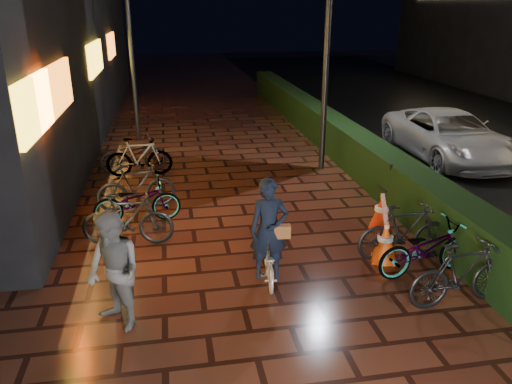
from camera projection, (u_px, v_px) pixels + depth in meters
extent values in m
plane|color=#381911|center=(274.00, 284.00, 7.71)|extent=(80.00, 80.00, 0.00)
cube|color=black|center=(325.00, 127.00, 15.45)|extent=(0.70, 20.00, 1.00)
imported|color=#5D5E60|center=(114.00, 272.00, 6.44)|extent=(0.98, 1.01, 1.64)
imported|color=silver|center=(449.00, 135.00, 13.83)|extent=(2.19, 4.73, 1.31)
cube|color=yellow|center=(35.00, 106.00, 7.62)|extent=(0.08, 2.00, 0.90)
cube|color=orange|center=(54.00, 91.00, 9.00)|extent=(0.08, 3.00, 0.90)
cube|color=yellow|center=(95.00, 58.00, 14.53)|extent=(0.08, 2.80, 0.90)
cube|color=orange|center=(111.00, 45.00, 19.14)|extent=(0.08, 2.20, 0.90)
cylinder|color=black|center=(326.00, 61.00, 12.21)|extent=(0.18, 0.18, 5.51)
cylinder|color=black|center=(132.00, 63.00, 15.08)|extent=(0.14, 0.14, 4.81)
imported|color=white|center=(268.00, 262.00, 7.75)|extent=(0.53, 1.22, 0.62)
imported|color=black|center=(269.00, 229.00, 7.45)|extent=(0.61, 0.44, 1.59)
cube|color=brown|center=(281.00, 231.00, 7.46)|extent=(0.29, 0.15, 0.20)
cone|color=#E7470C|center=(385.00, 242.00, 8.32)|extent=(0.44, 0.44, 0.70)
cone|color=red|center=(381.00, 212.00, 9.51)|extent=(0.44, 0.44, 0.70)
cube|color=#F9490D|center=(383.00, 259.00, 8.44)|extent=(0.49, 0.49, 0.03)
cube|color=#EF4E0C|center=(380.00, 228.00, 9.63)|extent=(0.49, 0.49, 0.03)
cube|color=#F3340E|center=(385.00, 210.00, 8.81)|extent=(0.60, 1.42, 0.07)
cube|color=black|center=(394.00, 188.00, 10.64)|extent=(0.55, 0.45, 0.04)
cylinder|color=black|center=(387.00, 200.00, 10.51)|extent=(0.03, 0.03, 0.38)
cylinder|color=black|center=(406.00, 199.00, 10.59)|extent=(0.03, 0.03, 0.38)
cylinder|color=black|center=(380.00, 194.00, 10.84)|extent=(0.03, 0.03, 0.38)
cylinder|color=black|center=(399.00, 193.00, 10.92)|extent=(0.03, 0.03, 0.38)
cube|color=#0B299A|center=(394.00, 180.00, 10.58)|extent=(0.40, 0.34, 0.30)
cylinder|color=black|center=(391.00, 184.00, 10.43)|extent=(0.27, 0.37, 0.96)
imported|color=black|center=(139.00, 157.00, 12.46)|extent=(1.64, 0.47, 0.98)
imported|color=black|center=(133.00, 154.00, 12.83)|extent=(1.76, 0.85, 0.88)
imported|color=black|center=(127.00, 219.00, 8.84)|extent=(1.68, 0.67, 0.98)
imported|color=black|center=(137.00, 201.00, 9.77)|extent=(1.74, 0.76, 0.88)
imported|color=black|center=(136.00, 187.00, 10.42)|extent=(1.69, 0.71, 0.98)
imported|color=black|center=(404.00, 232.00, 8.35)|extent=(1.64, 0.47, 0.98)
imported|color=black|center=(426.00, 248.00, 7.88)|extent=(1.75, 0.82, 0.88)
imported|color=black|center=(462.00, 274.00, 7.04)|extent=(1.66, 0.58, 0.98)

